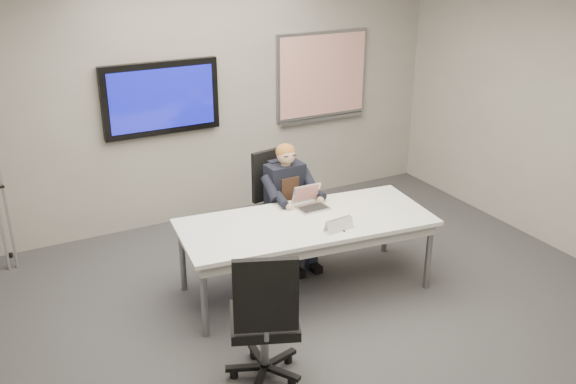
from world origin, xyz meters
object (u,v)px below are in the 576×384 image
conference_table (306,228)px  laptop (310,202)px  seated_person (292,217)px  office_chair_far (281,222)px  office_chair_near (265,340)px

conference_table → laptop: laptop is taller
conference_table → laptop: 0.34m
seated_person → laptop: (0.03, -0.30, 0.27)m
conference_table → seated_person: 0.59m
office_chair_far → office_chair_near: bearing=-130.1°
office_chair_near → laptop: 1.76m
laptop → office_chair_near: bearing=-131.9°
office_chair_far → office_chair_near: 2.12m
office_chair_near → seated_person: size_ratio=0.93×
office_chair_far → laptop: office_chair_far is taller
office_chair_near → seated_person: seated_person is taller
conference_table → seated_person: seated_person is taller
office_chair_far → laptop: size_ratio=3.65×
office_chair_near → laptop: office_chair_near is taller
conference_table → seated_person: bearing=81.1°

